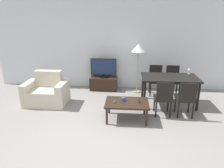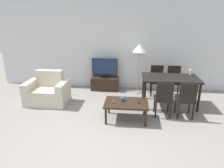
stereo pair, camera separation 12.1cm
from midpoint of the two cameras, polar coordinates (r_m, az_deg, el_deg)
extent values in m
plane|color=gray|center=(3.74, -4.87, -17.58)|extent=(18.00, 18.00, 0.00)
cube|color=silver|center=(6.33, 0.44, 10.91)|extent=(7.37, 0.06, 2.70)
cube|color=beige|center=(5.56, -17.35, -3.26)|extent=(0.71, 0.72, 0.42)
cube|color=beige|center=(5.65, -16.76, 1.70)|extent=(0.71, 0.20, 0.43)
cube|color=beige|center=(5.72, -21.56, -2.16)|extent=(0.18, 0.72, 0.60)
cube|color=beige|center=(5.37, -13.06, -2.63)|extent=(0.18, 0.72, 0.60)
cube|color=black|center=(6.33, -1.49, 0.22)|extent=(0.84, 0.44, 0.40)
cylinder|color=black|center=(6.26, -1.50, 2.10)|extent=(0.28, 0.28, 0.03)
cylinder|color=black|center=(6.25, -1.51, 2.45)|extent=(0.04, 0.04, 0.05)
cube|color=black|center=(6.18, -1.53, 4.95)|extent=(0.80, 0.04, 0.51)
cube|color=#19284C|center=(6.16, -1.56, 4.90)|extent=(0.76, 0.01, 0.48)
cube|color=black|center=(4.43, 4.87, -5.43)|extent=(0.95, 0.64, 0.04)
cylinder|color=black|center=(4.31, -0.98, -9.20)|extent=(0.05, 0.05, 0.38)
cylinder|color=black|center=(4.30, 10.40, -9.61)|extent=(0.05, 0.05, 0.38)
cylinder|color=black|center=(4.79, -0.19, -6.22)|extent=(0.05, 0.05, 0.38)
cylinder|color=black|center=(4.78, 9.98, -6.58)|extent=(0.05, 0.05, 0.38)
cube|color=black|center=(5.30, 16.97, 1.66)|extent=(1.41, 0.83, 0.04)
cylinder|color=black|center=(5.00, 9.97, -3.35)|extent=(0.06, 0.06, 0.71)
cylinder|color=black|center=(5.26, 24.21, -3.67)|extent=(0.06, 0.06, 0.71)
cylinder|color=black|center=(5.66, 9.55, -0.67)|extent=(0.06, 0.06, 0.71)
cylinder|color=black|center=(5.89, 22.22, -1.08)|extent=(0.06, 0.06, 0.71)
cube|color=black|center=(4.76, 15.03, -4.09)|extent=(0.40, 0.40, 0.04)
cylinder|color=black|center=(4.97, 12.70, -5.64)|extent=(0.04, 0.04, 0.40)
cylinder|color=black|center=(5.02, 16.40, -5.71)|extent=(0.04, 0.04, 0.40)
cylinder|color=black|center=(4.67, 13.12, -7.27)|extent=(0.04, 0.04, 0.40)
cylinder|color=black|center=(4.73, 17.05, -7.32)|extent=(0.04, 0.04, 0.40)
cube|color=black|center=(4.51, 15.60, -2.30)|extent=(0.37, 0.04, 0.42)
cube|color=black|center=(6.04, 17.94, 0.52)|extent=(0.40, 0.40, 0.04)
cylinder|color=black|center=(5.92, 16.50, -1.91)|extent=(0.04, 0.04, 0.40)
cylinder|color=black|center=(5.99, 19.54, -2.00)|extent=(0.04, 0.04, 0.40)
cylinder|color=black|center=(6.22, 16.00, -0.87)|extent=(0.04, 0.04, 0.40)
cylinder|color=black|center=(6.29, 18.91, -0.96)|extent=(0.04, 0.04, 0.40)
cube|color=black|center=(6.15, 17.83, 3.06)|extent=(0.37, 0.04, 0.42)
cube|color=black|center=(4.86, 20.81, -4.20)|extent=(0.40, 0.40, 0.04)
cylinder|color=black|center=(5.05, 18.31, -5.74)|extent=(0.04, 0.04, 0.40)
cylinder|color=black|center=(5.13, 21.86, -5.77)|extent=(0.04, 0.04, 0.40)
cylinder|color=black|center=(4.76, 19.08, -7.33)|extent=(0.04, 0.04, 0.40)
cylinder|color=black|center=(4.85, 22.84, -7.33)|extent=(0.04, 0.04, 0.40)
cube|color=black|center=(4.62, 21.67, -2.45)|extent=(0.37, 0.04, 0.42)
cube|color=black|center=(5.95, 13.28, 0.69)|extent=(0.40, 0.40, 0.04)
cylinder|color=black|center=(5.85, 11.73, -1.77)|extent=(0.04, 0.04, 0.40)
cylinder|color=black|center=(5.90, 14.86, -1.86)|extent=(0.04, 0.04, 0.40)
cylinder|color=black|center=(6.16, 11.47, -0.72)|extent=(0.04, 0.04, 0.40)
cylinder|color=black|center=(6.20, 14.45, -0.82)|extent=(0.04, 0.04, 0.40)
cube|color=black|center=(6.06, 13.25, 3.27)|extent=(0.37, 0.04, 0.42)
cylinder|color=gray|center=(6.21, 7.88, -2.19)|extent=(0.24, 0.24, 0.02)
cylinder|color=gray|center=(6.02, 8.14, 3.34)|extent=(0.02, 0.02, 1.22)
cone|color=white|center=(5.87, 8.46, 10.13)|extent=(0.39, 0.39, 0.22)
cube|color=#38383D|center=(4.41, 1.35, -5.05)|extent=(0.04, 0.15, 0.02)
cube|color=black|center=(4.45, 8.47, -5.03)|extent=(0.04, 0.15, 0.02)
cylinder|color=navy|center=(4.46, 3.78, -4.40)|extent=(0.09, 0.09, 0.08)
cylinder|color=silver|center=(5.71, 21.93, 2.58)|extent=(0.06, 0.06, 0.01)
cylinder|color=silver|center=(5.70, 21.97, 2.96)|extent=(0.01, 0.01, 0.07)
sphere|color=silver|center=(5.69, 22.06, 3.63)|extent=(0.07, 0.07, 0.07)
camera|label=1|loc=(0.06, -89.28, 0.24)|focal=32.00mm
camera|label=2|loc=(0.06, 90.72, -0.24)|focal=32.00mm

